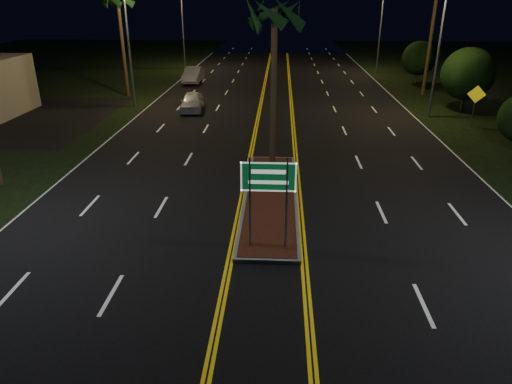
# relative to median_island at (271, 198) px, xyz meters

# --- Properties ---
(ground) EXTENTS (120.00, 120.00, 0.00)m
(ground) POSITION_rel_median_island_xyz_m (0.00, -7.00, -0.08)
(ground) COLOR black
(ground) RESTS_ON ground
(median_island) EXTENTS (2.25, 10.25, 0.17)m
(median_island) POSITION_rel_median_island_xyz_m (0.00, 0.00, 0.00)
(median_island) COLOR gray
(median_island) RESTS_ON ground
(highway_sign) EXTENTS (1.80, 0.08, 3.20)m
(highway_sign) POSITION_rel_median_island_xyz_m (0.00, -4.20, 2.32)
(highway_sign) COLOR gray
(highway_sign) RESTS_ON ground
(streetlight_left_mid) EXTENTS (1.91, 0.44, 9.00)m
(streetlight_left_mid) POSITION_rel_median_island_xyz_m (-10.61, 17.00, 5.57)
(streetlight_left_mid) COLOR gray
(streetlight_left_mid) RESTS_ON ground
(streetlight_left_far) EXTENTS (1.91, 0.44, 9.00)m
(streetlight_left_far) POSITION_rel_median_island_xyz_m (-10.61, 37.00, 5.57)
(streetlight_left_far) COLOR gray
(streetlight_left_far) RESTS_ON ground
(streetlight_right_mid) EXTENTS (1.91, 0.44, 9.00)m
(streetlight_right_mid) POSITION_rel_median_island_xyz_m (10.61, 15.00, 5.57)
(streetlight_right_mid) COLOR gray
(streetlight_right_mid) RESTS_ON ground
(streetlight_right_far) EXTENTS (1.91, 0.44, 9.00)m
(streetlight_right_far) POSITION_rel_median_island_xyz_m (10.61, 35.00, 5.57)
(streetlight_right_far) COLOR gray
(streetlight_right_far) RESTS_ON ground
(palm_median) EXTENTS (2.40, 2.40, 8.30)m
(palm_median) POSITION_rel_median_island_xyz_m (0.00, 3.50, 7.19)
(palm_median) COLOR #382819
(palm_median) RESTS_ON ground
(shrub_mid) EXTENTS (3.78, 3.78, 4.62)m
(shrub_mid) POSITION_rel_median_island_xyz_m (14.00, 17.00, 2.64)
(shrub_mid) COLOR #382819
(shrub_mid) RESTS_ON ground
(shrub_far) EXTENTS (3.24, 3.24, 3.96)m
(shrub_far) POSITION_rel_median_island_xyz_m (13.80, 29.00, 2.25)
(shrub_far) COLOR #382819
(shrub_far) RESTS_ON ground
(car_near) EXTENTS (2.39, 4.83, 1.56)m
(car_near) POSITION_rel_median_island_xyz_m (-6.30, 16.01, 0.70)
(car_near) COLOR silver
(car_near) RESTS_ON ground
(car_far) EXTENTS (2.22, 5.16, 1.72)m
(car_far) POSITION_rel_median_island_xyz_m (-8.36, 27.92, 0.78)
(car_far) COLOR silver
(car_far) RESTS_ON ground
(warning_sign) EXTENTS (1.11, 0.31, 2.71)m
(warning_sign) POSITION_rel_median_island_xyz_m (13.00, 12.44, 1.70)
(warning_sign) COLOR gray
(warning_sign) RESTS_ON ground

